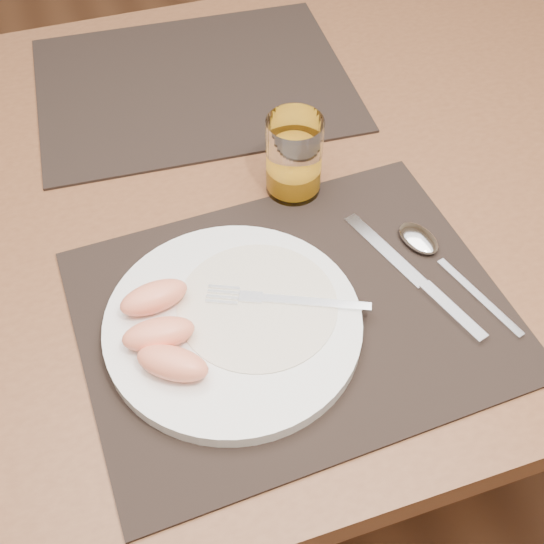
{
  "coord_description": "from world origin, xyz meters",
  "views": [
    {
      "loc": [
        -0.17,
        -0.63,
        1.35
      ],
      "look_at": [
        -0.02,
        -0.17,
        0.77
      ],
      "focal_mm": 45.0,
      "sensor_mm": 36.0,
      "label": 1
    }
  ],
  "objects_px": {
    "plate": "(233,324)",
    "knife": "(423,285)",
    "fork": "(274,299)",
    "juice_glass": "(294,160)",
    "spoon": "(427,246)",
    "placemat_near": "(293,312)",
    "placemat_far": "(194,83)",
    "table": "(244,225)"
  },
  "relations": [
    {
      "from": "plate",
      "to": "knife",
      "type": "distance_m",
      "value": 0.22
    },
    {
      "from": "fork",
      "to": "knife",
      "type": "relative_size",
      "value": 0.77
    },
    {
      "from": "fork",
      "to": "juice_glass",
      "type": "xyz_separation_m",
      "value": [
        0.08,
        0.17,
        0.03
      ]
    },
    {
      "from": "spoon",
      "to": "placemat_near",
      "type": "bearing_deg",
      "value": -168.92
    },
    {
      "from": "placemat_near",
      "to": "juice_glass",
      "type": "xyz_separation_m",
      "value": [
        0.07,
        0.18,
        0.05
      ]
    },
    {
      "from": "knife",
      "to": "juice_glass",
      "type": "height_order",
      "value": "juice_glass"
    },
    {
      "from": "plate",
      "to": "spoon",
      "type": "relative_size",
      "value": 1.42
    },
    {
      "from": "fork",
      "to": "spoon",
      "type": "distance_m",
      "value": 0.2
    },
    {
      "from": "knife",
      "to": "placemat_far",
      "type": "bearing_deg",
      "value": 107.98
    },
    {
      "from": "placemat_far",
      "to": "knife",
      "type": "distance_m",
      "value": 0.48
    },
    {
      "from": "table",
      "to": "juice_glass",
      "type": "bearing_deg",
      "value": -33.71
    },
    {
      "from": "table",
      "to": "spoon",
      "type": "relative_size",
      "value": 7.36
    },
    {
      "from": "table",
      "to": "placemat_near",
      "type": "relative_size",
      "value": 3.11
    },
    {
      "from": "table",
      "to": "knife",
      "type": "relative_size",
      "value": 6.5
    },
    {
      "from": "table",
      "to": "fork",
      "type": "xyz_separation_m",
      "value": [
        -0.03,
        -0.21,
        0.11
      ]
    },
    {
      "from": "plate",
      "to": "knife",
      "type": "relative_size",
      "value": 1.25
    },
    {
      "from": "placemat_near",
      "to": "placemat_far",
      "type": "relative_size",
      "value": 1.0
    },
    {
      "from": "placemat_far",
      "to": "plate",
      "type": "relative_size",
      "value": 1.67
    },
    {
      "from": "placemat_near",
      "to": "spoon",
      "type": "relative_size",
      "value": 2.37
    },
    {
      "from": "fork",
      "to": "placemat_far",
      "type": "bearing_deg",
      "value": 87.3
    },
    {
      "from": "knife",
      "to": "spoon",
      "type": "relative_size",
      "value": 1.13
    },
    {
      "from": "placemat_near",
      "to": "knife",
      "type": "height_order",
      "value": "knife"
    },
    {
      "from": "placemat_near",
      "to": "plate",
      "type": "relative_size",
      "value": 1.67
    },
    {
      "from": "table",
      "to": "placemat_near",
      "type": "height_order",
      "value": "placemat_near"
    },
    {
      "from": "placemat_far",
      "to": "juice_glass",
      "type": "height_order",
      "value": "juice_glass"
    },
    {
      "from": "plate",
      "to": "spoon",
      "type": "bearing_deg",
      "value": 8.4
    },
    {
      "from": "table",
      "to": "knife",
      "type": "height_order",
      "value": "knife"
    },
    {
      "from": "placemat_far",
      "to": "plate",
      "type": "height_order",
      "value": "plate"
    },
    {
      "from": "placemat_far",
      "to": "fork",
      "type": "xyz_separation_m",
      "value": [
        -0.02,
        -0.43,
        0.02
      ]
    },
    {
      "from": "placemat_near",
      "to": "placemat_far",
      "type": "xyz_separation_m",
      "value": [
        0.0,
        0.44,
        0.0
      ]
    },
    {
      "from": "fork",
      "to": "juice_glass",
      "type": "distance_m",
      "value": 0.19
    },
    {
      "from": "placemat_far",
      "to": "juice_glass",
      "type": "xyz_separation_m",
      "value": [
        0.06,
        -0.26,
        0.05
      ]
    },
    {
      "from": "table",
      "to": "knife",
      "type": "xyz_separation_m",
      "value": [
        0.14,
        -0.23,
        0.09
      ]
    },
    {
      "from": "plate",
      "to": "knife",
      "type": "height_order",
      "value": "plate"
    },
    {
      "from": "table",
      "to": "fork",
      "type": "relative_size",
      "value": 8.44
    },
    {
      "from": "plate",
      "to": "juice_glass",
      "type": "relative_size",
      "value": 2.62
    },
    {
      "from": "juice_glass",
      "to": "knife",
      "type": "bearing_deg",
      "value": -66.9
    },
    {
      "from": "plate",
      "to": "fork",
      "type": "distance_m",
      "value": 0.05
    },
    {
      "from": "fork",
      "to": "knife",
      "type": "distance_m",
      "value": 0.17
    },
    {
      "from": "spoon",
      "to": "table",
      "type": "bearing_deg",
      "value": 132.2
    },
    {
      "from": "table",
      "to": "placemat_far",
      "type": "distance_m",
      "value": 0.24
    },
    {
      "from": "placemat_far",
      "to": "placemat_near",
      "type": "bearing_deg",
      "value": -90.18
    }
  ]
}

